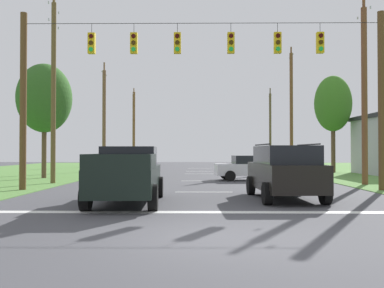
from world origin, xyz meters
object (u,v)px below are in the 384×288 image
object	(u,v)px
utility_pole_far_left	(53,87)
utility_pole_distant_left	(134,128)
utility_pole_mid_right	(364,93)
pickup_truck	(128,175)
overhead_signal_span	(202,87)
utility_pole_distant_right	(104,119)
distant_car_crossing_white	(250,167)
utility_pole_far_right	(291,110)
tree_roadside_left	(333,104)
utility_pole_near_left	(270,127)
suv_black	(284,171)
tree_roadside_far_right	(44,98)

from	to	relation	value
utility_pole_far_left	utility_pole_distant_left	bearing A→B (deg)	90.22
utility_pole_far_left	utility_pole_mid_right	bearing A→B (deg)	-2.63
pickup_truck	utility_pole_mid_right	world-z (taller)	utility_pole_mid_right
pickup_truck	overhead_signal_span	bearing A→B (deg)	59.89
utility_pole_distant_right	utility_pole_distant_left	size ratio (longest dim) A/B	0.99
distant_car_crossing_white	utility_pole_distant_left	distance (m)	29.93
distant_car_crossing_white	utility_pole_distant_right	bearing A→B (deg)	135.67
utility_pole_far_right	tree_roadside_left	world-z (taller)	utility_pole_far_right
utility_pole_distant_right	utility_pole_near_left	bearing A→B (deg)	39.22
pickup_truck	utility_pole_far_right	xyz separation A→B (m)	(11.04, 23.55, 4.57)
distant_car_crossing_white	utility_pole_distant_left	world-z (taller)	utility_pole_distant_left
overhead_signal_span	utility_pole_far_left	xyz separation A→B (m)	(-8.18, 3.93, 0.62)
utility_pole_near_left	utility_pole_distant_left	xyz separation A→B (m)	(-17.13, 1.88, 0.04)
utility_pole_far_right	utility_pole_distant_right	bearing A→B (deg)	-177.04
suv_black	utility_pole_far_right	bearing A→B (deg)	76.45
utility_pole_far_right	utility_pole_near_left	xyz separation A→B (m)	(0.44, 13.31, -0.77)
utility_pole_far_right	pickup_truck	bearing A→B (deg)	-115.12
suv_black	utility_pole_distant_left	world-z (taller)	utility_pole_distant_left
utility_pole_far_left	utility_pole_distant_left	xyz separation A→B (m)	(-0.12, 30.24, -0.55)
overhead_signal_span	pickup_truck	xyz separation A→B (m)	(-2.65, -4.57, -3.77)
overhead_signal_span	utility_pole_near_left	xyz separation A→B (m)	(8.83, 32.29, 0.03)
utility_pole_far_right	utility_pole_near_left	size ratio (longest dim) A/B	1.18
overhead_signal_span	suv_black	world-z (taller)	overhead_signal_span
pickup_truck	utility_pole_distant_left	world-z (taller)	utility_pole_distant_left
overhead_signal_span	pickup_truck	size ratio (longest dim) A/B	3.04
overhead_signal_span	utility_pole_distant_left	size ratio (longest dim) A/B	1.68
suv_black	utility_pole_distant_right	distance (m)	24.70
overhead_signal_span	suv_black	distance (m)	5.85
overhead_signal_span	utility_pole_near_left	world-z (taller)	utility_pole_near_left
utility_pole_near_left	tree_roadside_far_right	distance (m)	30.67
distant_car_crossing_white	utility_pole_distant_right	xyz separation A→B (m)	(-11.60, 11.34, 3.88)
suv_black	distant_car_crossing_white	size ratio (longest dim) A/B	1.10
suv_black	distant_car_crossing_white	xyz separation A→B (m)	(0.07, 10.21, -0.27)
distant_car_crossing_white	utility_pole_far_left	xyz separation A→B (m)	(-11.25, -2.84, 4.56)
suv_black	distant_car_crossing_white	distance (m)	10.21
utility_pole_distant_left	tree_roadside_left	xyz separation A→B (m)	(19.35, -18.61, 0.90)
overhead_signal_span	utility_pole_mid_right	size ratio (longest dim) A/B	1.65
distant_car_crossing_white	pickup_truck	bearing A→B (deg)	-116.74
utility_pole_near_left	utility_pole_far_left	bearing A→B (deg)	-120.97
overhead_signal_span	suv_black	xyz separation A→B (m)	(2.99, -3.43, -3.67)
overhead_signal_span	tree_roadside_far_right	bearing A→B (deg)	141.06
pickup_truck	utility_pole_near_left	size ratio (longest dim) A/B	0.57
utility_pole_distant_left	utility_pole_mid_right	bearing A→B (deg)	-61.36
suv_black	utility_pole_mid_right	world-z (taller)	utility_pole_mid_right
utility_pole_distant_right	tree_roadside_far_right	distance (m)	9.96
suv_black	utility_pole_distant_left	bearing A→B (deg)	106.71
utility_pole_far_right	tree_roadside_far_right	size ratio (longest dim) A/B	1.50
utility_pole_mid_right	tree_roadside_left	world-z (taller)	utility_pole_mid_right
tree_roadside_far_right	suv_black	bearing A→B (deg)	-41.50
utility_pole_mid_right	utility_pole_far_left	size ratio (longest dim) A/B	0.95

